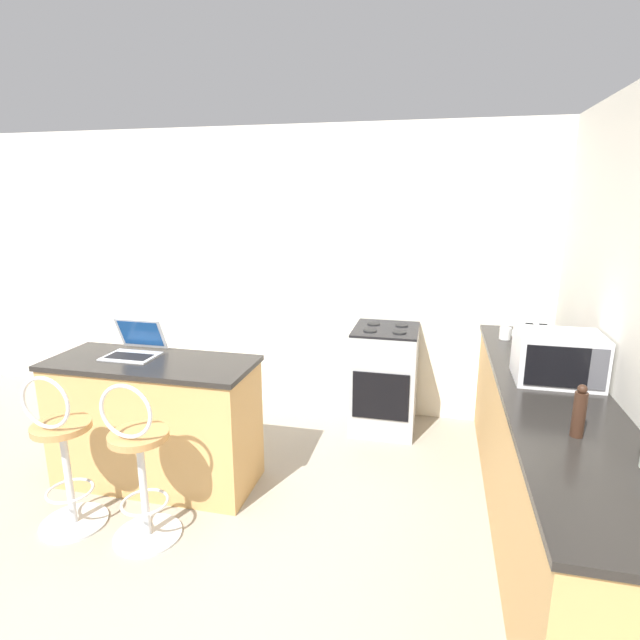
{
  "coord_description": "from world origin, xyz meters",
  "views": [
    {
      "loc": [
        1.4,
        -1.95,
        2.0
      ],
      "look_at": [
        0.49,
        1.91,
        1.01
      ],
      "focal_mm": 28.0,
      "sensor_mm": 36.0,
      "label": 1
    }
  ],
  "objects_px": {
    "microwave": "(558,358)",
    "mug_red": "(573,353)",
    "mug_white": "(506,333)",
    "pepper_mill": "(579,412)",
    "toaster": "(537,339)",
    "laptop": "(135,346)",
    "stove_range": "(384,379)",
    "bar_stool_near": "(63,456)",
    "bar_stool_far": "(140,467)"
  },
  "relations": [
    {
      "from": "bar_stool_far",
      "to": "toaster",
      "type": "relative_size",
      "value": 3.95
    },
    {
      "from": "mug_red",
      "to": "pepper_mill",
      "type": "bearing_deg",
      "value": -102.01
    },
    {
      "from": "toaster",
      "to": "stove_range",
      "type": "height_order",
      "value": "toaster"
    },
    {
      "from": "stove_range",
      "to": "laptop",
      "type": "bearing_deg",
      "value": -145.85
    },
    {
      "from": "bar_stool_far",
      "to": "toaster",
      "type": "xyz_separation_m",
      "value": [
        2.34,
        1.44,
        0.52
      ]
    },
    {
      "from": "bar_stool_near",
      "to": "laptop",
      "type": "bearing_deg",
      "value": 83.07
    },
    {
      "from": "mug_white",
      "to": "microwave",
      "type": "bearing_deg",
      "value": -78.38
    },
    {
      "from": "microwave",
      "to": "mug_white",
      "type": "xyz_separation_m",
      "value": [
        -0.18,
        0.89,
        -0.1
      ]
    },
    {
      "from": "bar_stool_near",
      "to": "stove_range",
      "type": "relative_size",
      "value": 1.11
    },
    {
      "from": "mug_red",
      "to": "bar_stool_far",
      "type": "bearing_deg",
      "value": -153.55
    },
    {
      "from": "laptop",
      "to": "stove_range",
      "type": "bearing_deg",
      "value": 34.15
    },
    {
      "from": "microwave",
      "to": "mug_red",
      "type": "bearing_deg",
      "value": 66.59
    },
    {
      "from": "laptop",
      "to": "microwave",
      "type": "xyz_separation_m",
      "value": [
        2.78,
        0.12,
        0.09
      ]
    },
    {
      "from": "laptop",
      "to": "mug_white",
      "type": "xyz_separation_m",
      "value": [
        2.59,
        1.01,
        -0.01
      ]
    },
    {
      "from": "toaster",
      "to": "mug_red",
      "type": "distance_m",
      "value": 0.27
    },
    {
      "from": "bar_stool_near",
      "to": "laptop",
      "type": "relative_size",
      "value": 2.85
    },
    {
      "from": "pepper_mill",
      "to": "mug_red",
      "type": "xyz_separation_m",
      "value": [
        0.25,
        1.2,
        -0.07
      ]
    },
    {
      "from": "bar_stool_far",
      "to": "laptop",
      "type": "xyz_separation_m",
      "value": [
        -0.43,
        0.7,
        0.49
      ]
    },
    {
      "from": "bar_stool_near",
      "to": "toaster",
      "type": "xyz_separation_m",
      "value": [
        2.85,
        1.44,
        0.52
      ]
    },
    {
      "from": "laptop",
      "to": "pepper_mill",
      "type": "bearing_deg",
      "value": -13.03
    },
    {
      "from": "microwave",
      "to": "mug_white",
      "type": "height_order",
      "value": "microwave"
    },
    {
      "from": "toaster",
      "to": "bar_stool_far",
      "type": "bearing_deg",
      "value": -148.46
    },
    {
      "from": "stove_range",
      "to": "mug_red",
      "type": "distance_m",
      "value": 1.52
    },
    {
      "from": "bar_stool_far",
      "to": "microwave",
      "type": "height_order",
      "value": "microwave"
    },
    {
      "from": "bar_stool_far",
      "to": "stove_range",
      "type": "relative_size",
      "value": 1.11
    },
    {
      "from": "bar_stool_far",
      "to": "laptop",
      "type": "distance_m",
      "value": 0.95
    },
    {
      "from": "stove_range",
      "to": "bar_stool_near",
      "type": "bearing_deg",
      "value": -133.71
    },
    {
      "from": "toaster",
      "to": "mug_red",
      "type": "relative_size",
      "value": 2.55
    },
    {
      "from": "laptop",
      "to": "microwave",
      "type": "height_order",
      "value": "microwave"
    },
    {
      "from": "bar_stool_far",
      "to": "stove_range",
      "type": "xyz_separation_m",
      "value": [
        1.22,
        1.82,
        -0.02
      ]
    },
    {
      "from": "bar_stool_far",
      "to": "stove_range",
      "type": "height_order",
      "value": "bar_stool_far"
    },
    {
      "from": "microwave",
      "to": "mug_red",
      "type": "relative_size",
      "value": 4.77
    },
    {
      "from": "toaster",
      "to": "laptop",
      "type": "bearing_deg",
      "value": -165.04
    },
    {
      "from": "bar_stool_far",
      "to": "microwave",
      "type": "xyz_separation_m",
      "value": [
        2.35,
        0.81,
        0.58
      ]
    },
    {
      "from": "bar_stool_near",
      "to": "toaster",
      "type": "relative_size",
      "value": 3.95
    },
    {
      "from": "stove_range",
      "to": "mug_red",
      "type": "xyz_separation_m",
      "value": [
        1.32,
        -0.55,
        0.5
      ]
    },
    {
      "from": "toaster",
      "to": "microwave",
      "type": "bearing_deg",
      "value": -89.45
    },
    {
      "from": "microwave",
      "to": "bar_stool_near",
      "type": "bearing_deg",
      "value": -164.18
    },
    {
      "from": "pepper_mill",
      "to": "mug_red",
      "type": "height_order",
      "value": "pepper_mill"
    },
    {
      "from": "microwave",
      "to": "mug_white",
      "type": "distance_m",
      "value": 0.92
    },
    {
      "from": "pepper_mill",
      "to": "mug_red",
      "type": "relative_size",
      "value": 2.55
    },
    {
      "from": "bar_stool_near",
      "to": "mug_white",
      "type": "distance_m",
      "value": 3.21
    },
    {
      "from": "mug_white",
      "to": "mug_red",
      "type": "height_order",
      "value": "mug_red"
    },
    {
      "from": "bar_stool_far",
      "to": "laptop",
      "type": "bearing_deg",
      "value": 121.78
    },
    {
      "from": "bar_stool_far",
      "to": "stove_range",
      "type": "bearing_deg",
      "value": 56.1
    },
    {
      "from": "laptop",
      "to": "microwave",
      "type": "distance_m",
      "value": 2.78
    },
    {
      "from": "pepper_mill",
      "to": "laptop",
      "type": "bearing_deg",
      "value": 166.97
    },
    {
      "from": "stove_range",
      "to": "bar_stool_far",
      "type": "bearing_deg",
      "value": -123.9
    },
    {
      "from": "bar_stool_near",
      "to": "mug_white",
      "type": "height_order",
      "value": "bar_stool_near"
    },
    {
      "from": "bar_stool_far",
      "to": "toaster",
      "type": "bearing_deg",
      "value": 31.54
    }
  ]
}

